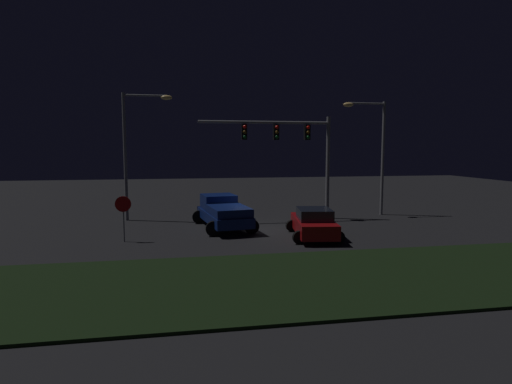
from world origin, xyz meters
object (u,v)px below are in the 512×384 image
Objects in this scene: street_lamp_right at (374,143)px; stop_sign at (123,210)px; car_sedan at (314,223)px; traffic_signal_gantry at (291,142)px; pickup_truck at (223,210)px; street_lamp_left at (135,140)px.

street_lamp_right reaches higher than stop_sign.
car_sedan is 0.55× the size of traffic_signal_gantry.
street_lamp_right is at bearing 19.84° from stop_sign.
pickup_truck is 2.53× the size of stop_sign.
pickup_truck is 0.74× the size of street_lamp_right.
stop_sign is (-5.06, -2.73, 0.56)m from pickup_truck.
traffic_signal_gantry reaches higher than pickup_truck.
pickup_truck is 0.68× the size of traffic_signal_gantry.
car_sedan is (4.27, -3.42, -0.26)m from pickup_truck.
street_lamp_right is at bearing 7.65° from traffic_signal_gantry.
street_lamp_left is at bearing 177.42° from street_lamp_right.
street_lamp_right is at bearing -2.58° from street_lamp_left.
car_sedan is at bearing -137.09° from pickup_truck.
pickup_truck is at bearing -35.33° from street_lamp_left.
street_lamp_left is (-9.30, 6.99, 4.29)m from car_sedan.
street_lamp_right is 16.84m from stop_sign.
street_lamp_left is at bearing 61.35° from car_sedan.
street_lamp_right is at bearing -36.36° from car_sedan.
pickup_truck is at bearing 28.34° from stop_sign.
street_lamp_right is (15.51, -0.70, -0.17)m from street_lamp_left.
street_lamp_left is at bearing 46.25° from pickup_truck.
traffic_signal_gantry is at bearing -8.92° from street_lamp_left.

